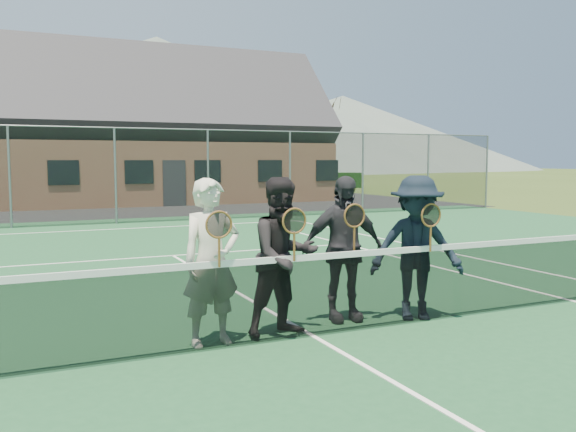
% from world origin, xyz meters
% --- Properties ---
extents(ground, '(220.00, 220.00, 0.00)m').
position_xyz_m(ground, '(0.00, 20.00, 0.00)').
color(ground, '#334719').
rests_on(ground, ground).
extents(court_surface, '(30.00, 30.00, 0.02)m').
position_xyz_m(court_surface, '(0.00, 0.00, 0.01)').
color(court_surface, '#1C4C2B').
rests_on(court_surface, ground).
extents(hedge_row, '(40.00, 1.20, 1.10)m').
position_xyz_m(hedge_row, '(0.00, 32.00, 0.55)').
color(hedge_row, black).
rests_on(hedge_row, ground).
extents(hill_centre, '(120.00, 120.00, 22.00)m').
position_xyz_m(hill_centre, '(20.00, 95.00, 11.00)').
color(hill_centre, '#52625A').
rests_on(hill_centre, ground).
extents(hill_east, '(90.00, 90.00, 14.00)m').
position_xyz_m(hill_east, '(55.00, 95.00, 7.00)').
color(hill_east, '#516259').
rests_on(hill_east, ground).
extents(court_markings, '(11.03, 23.83, 0.01)m').
position_xyz_m(court_markings, '(0.00, 0.00, 0.02)').
color(court_markings, white).
rests_on(court_markings, court_surface).
extents(tennis_net, '(11.68, 0.08, 1.10)m').
position_xyz_m(tennis_net, '(0.00, 0.00, 0.54)').
color(tennis_net, slate).
rests_on(tennis_net, ground).
extents(perimeter_fence, '(30.07, 0.07, 3.02)m').
position_xyz_m(perimeter_fence, '(0.00, 13.50, 1.52)').
color(perimeter_fence, slate).
rests_on(perimeter_fence, ground).
extents(clubhouse, '(15.60, 8.20, 7.70)m').
position_xyz_m(clubhouse, '(4.00, 24.00, 3.99)').
color(clubhouse, '#9E6B4C').
rests_on(clubhouse, ground).
extents(tree_c, '(3.20, 3.20, 7.77)m').
position_xyz_m(tree_c, '(2.00, 33.00, 5.79)').
color(tree_c, '#352613').
rests_on(tree_c, ground).
extents(tree_d, '(3.20, 3.20, 7.77)m').
position_xyz_m(tree_d, '(12.00, 33.00, 5.79)').
color(tree_d, '#3C2815').
rests_on(tree_d, ground).
extents(tree_e, '(3.20, 3.20, 7.77)m').
position_xyz_m(tree_e, '(18.00, 33.00, 5.79)').
color(tree_e, '#351E13').
rests_on(tree_e, ground).
extents(player_a, '(0.70, 0.54, 1.80)m').
position_xyz_m(player_a, '(-1.12, 0.21, 0.92)').
color(player_a, beige).
rests_on(player_a, court_surface).
extents(player_b, '(0.95, 0.78, 1.80)m').
position_xyz_m(player_b, '(-0.26, 0.23, 0.92)').
color(player_b, black).
rests_on(player_b, court_surface).
extents(player_c, '(1.11, 0.58, 1.80)m').
position_xyz_m(player_c, '(0.66, 0.49, 0.92)').
color(player_c, '#27272C').
rests_on(player_c, court_surface).
extents(player_d, '(1.33, 1.07, 1.80)m').
position_xyz_m(player_d, '(1.52, 0.15, 0.92)').
color(player_d, black).
rests_on(player_d, court_surface).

